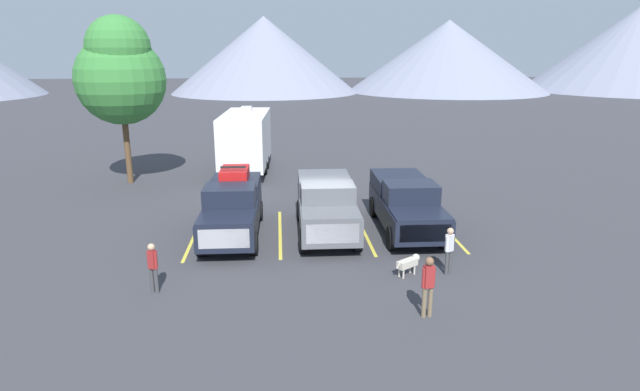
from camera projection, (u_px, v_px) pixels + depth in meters
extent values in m
plane|color=#38383D|center=(323.00, 236.00, 20.06)|extent=(240.00, 240.00, 0.00)
cube|color=black|center=(232.00, 214.00, 19.79)|extent=(2.05, 5.70, 0.95)
cube|color=black|center=(226.00, 218.00, 17.69)|extent=(1.91, 1.62, 0.08)
cube|color=black|center=(230.00, 196.00, 19.07)|extent=(1.87, 1.50, 0.75)
cube|color=slate|center=(228.00, 200.00, 18.49)|extent=(1.73, 0.24, 0.56)
cube|color=black|center=(235.00, 185.00, 21.07)|extent=(1.97, 2.64, 0.51)
cube|color=silver|center=(224.00, 239.00, 17.08)|extent=(1.67, 0.09, 0.66)
cylinder|color=black|center=(254.00, 243.00, 18.12)|extent=(0.29, 0.82, 0.82)
cylinder|color=black|center=(201.00, 245.00, 18.01)|extent=(0.29, 0.82, 0.82)
cylinder|color=black|center=(259.00, 211.00, 21.83)|extent=(0.29, 0.82, 0.82)
cylinder|color=black|center=(215.00, 211.00, 21.72)|extent=(0.29, 0.82, 0.82)
cube|color=red|center=(235.00, 174.00, 20.94)|extent=(1.11, 1.69, 0.45)
cylinder|color=black|center=(245.00, 177.00, 20.41)|extent=(0.19, 0.44, 0.44)
cylinder|color=black|center=(222.00, 177.00, 20.36)|extent=(0.19, 0.44, 0.44)
cylinder|color=black|center=(247.00, 171.00, 21.52)|extent=(0.19, 0.44, 0.44)
cylinder|color=black|center=(225.00, 171.00, 21.46)|extent=(0.19, 0.44, 0.44)
cube|color=black|center=(233.00, 167.00, 20.39)|extent=(0.98, 0.10, 0.08)
cube|color=#595B60|center=(327.00, 212.00, 19.98)|extent=(2.18, 5.32, 0.98)
cube|color=#595B60|center=(331.00, 213.00, 18.01)|extent=(2.03, 1.51, 0.08)
cube|color=#595B60|center=(328.00, 193.00, 19.30)|extent=(1.99, 1.41, 0.73)
cube|color=slate|center=(329.00, 197.00, 18.76)|extent=(1.84, 0.24, 0.54)
cube|color=#595B60|center=(324.00, 183.00, 21.15)|extent=(2.09, 2.46, 0.59)
cube|color=silver|center=(333.00, 234.00, 17.46)|extent=(1.78, 0.09, 0.68)
cylinder|color=black|center=(358.00, 240.00, 18.44)|extent=(0.29, 0.85, 0.85)
cylinder|color=black|center=(303.00, 241.00, 18.33)|extent=(0.29, 0.85, 0.85)
cylinder|color=black|center=(346.00, 210.00, 21.90)|extent=(0.29, 0.85, 0.85)
cylinder|color=black|center=(300.00, 211.00, 21.78)|extent=(0.29, 0.85, 0.85)
cube|color=black|center=(407.00, 210.00, 20.40)|extent=(2.15, 5.76, 0.88)
cube|color=black|center=(420.00, 214.00, 18.29)|extent=(2.01, 1.63, 0.08)
cube|color=black|center=(411.00, 193.00, 19.68)|extent=(1.96, 1.52, 0.76)
cube|color=slate|center=(414.00, 196.00, 19.10)|extent=(1.82, 0.25, 0.56)
cube|color=black|center=(399.00, 182.00, 21.69)|extent=(2.06, 2.67, 0.59)
cube|color=silver|center=(425.00, 233.00, 17.66)|extent=(1.75, 0.09, 0.61)
cylinder|color=black|center=(444.00, 237.00, 18.70)|extent=(0.29, 0.85, 0.84)
cylinder|color=black|center=(392.00, 238.00, 18.59)|extent=(0.29, 0.85, 0.84)
cylinder|color=black|center=(418.00, 206.00, 22.45)|extent=(0.29, 0.85, 0.84)
cylinder|color=black|center=(374.00, 207.00, 22.33)|extent=(0.29, 0.85, 0.84)
cube|color=gold|center=(195.00, 235.00, 20.13)|extent=(0.12, 5.50, 0.01)
cube|color=gold|center=(280.00, 233.00, 20.38)|extent=(0.12, 5.50, 0.01)
cube|color=gold|center=(363.00, 231.00, 20.63)|extent=(0.12, 5.50, 0.01)
cube|color=gold|center=(445.00, 228.00, 20.88)|extent=(0.12, 5.50, 0.01)
cube|color=white|center=(246.00, 138.00, 30.21)|extent=(2.82, 6.69, 2.86)
cube|color=brown|center=(224.00, 136.00, 30.14)|extent=(0.36, 6.30, 0.24)
cube|color=silver|center=(247.00, 109.00, 30.74)|extent=(0.64, 0.73, 0.30)
cube|color=#333333|center=(239.00, 182.00, 26.91)|extent=(0.18, 1.20, 0.12)
cylinder|color=black|center=(265.00, 168.00, 29.91)|extent=(0.26, 0.77, 0.76)
cylinder|color=black|center=(225.00, 168.00, 29.85)|extent=(0.26, 0.77, 0.76)
cylinder|color=black|center=(267.00, 162.00, 31.42)|extent=(0.26, 0.77, 0.76)
cylinder|color=black|center=(229.00, 162.00, 31.37)|extent=(0.26, 0.77, 0.76)
cylinder|color=#3F3F42|center=(156.00, 281.00, 15.24)|extent=(0.11, 0.11, 0.77)
cylinder|color=#3F3F42|center=(152.00, 280.00, 15.30)|extent=(0.11, 0.11, 0.77)
cube|color=maroon|center=(152.00, 259.00, 15.09)|extent=(0.28, 0.26, 0.55)
sphere|color=tan|center=(151.00, 247.00, 14.99)|extent=(0.21, 0.21, 0.21)
cylinder|color=maroon|center=(156.00, 261.00, 15.05)|extent=(0.09, 0.09, 0.49)
cylinder|color=maroon|center=(149.00, 260.00, 15.15)|extent=(0.09, 0.09, 0.49)
cylinder|color=#726047|center=(430.00, 301.00, 13.89)|extent=(0.13, 0.13, 0.86)
cylinder|color=#726047|center=(424.00, 302.00, 13.85)|extent=(0.13, 0.13, 0.86)
cube|color=maroon|center=(429.00, 276.00, 13.67)|extent=(0.28, 0.23, 0.61)
sphere|color=brown|center=(430.00, 261.00, 13.56)|extent=(0.23, 0.23, 0.23)
cylinder|color=maroon|center=(433.00, 277.00, 13.71)|extent=(0.10, 0.10, 0.55)
cylinder|color=maroon|center=(424.00, 278.00, 13.65)|extent=(0.10, 0.10, 0.55)
cylinder|color=#3F3F42|center=(450.00, 262.00, 16.60)|extent=(0.11, 0.11, 0.78)
cylinder|color=#3F3F42|center=(447.00, 263.00, 16.50)|extent=(0.11, 0.11, 0.78)
cube|color=silver|center=(450.00, 243.00, 16.37)|extent=(0.29, 0.28, 0.55)
sphere|color=tan|center=(450.00, 231.00, 16.27)|extent=(0.21, 0.21, 0.21)
cylinder|color=silver|center=(452.00, 243.00, 16.45)|extent=(0.09, 0.09, 0.50)
cylinder|color=silver|center=(447.00, 244.00, 16.30)|extent=(0.09, 0.09, 0.50)
cube|color=beige|center=(407.00, 263.00, 16.42)|extent=(0.76, 0.64, 0.22)
sphere|color=beige|center=(416.00, 258.00, 16.64)|extent=(0.25, 0.25, 0.25)
cylinder|color=beige|center=(398.00, 265.00, 16.16)|extent=(0.15, 0.12, 0.20)
cylinder|color=beige|center=(410.00, 268.00, 16.71)|extent=(0.06, 0.06, 0.30)
cylinder|color=beige|center=(414.00, 270.00, 16.58)|extent=(0.06, 0.06, 0.30)
cylinder|color=beige|center=(399.00, 272.00, 16.40)|extent=(0.06, 0.06, 0.30)
cylinder|color=beige|center=(403.00, 274.00, 16.26)|extent=(0.06, 0.06, 0.30)
cylinder|color=brown|center=(127.00, 143.00, 27.60)|extent=(0.31, 0.31, 4.27)
sphere|color=#387F38|center=(121.00, 80.00, 26.73)|extent=(4.54, 4.54, 4.54)
sphere|color=#387F38|center=(118.00, 48.00, 26.00)|extent=(3.18, 3.18, 3.18)
cone|color=gray|center=(264.00, 55.00, 86.93)|extent=(31.07, 31.07, 12.32)
cone|color=gray|center=(448.00, 56.00, 89.41)|extent=(33.82, 33.82, 11.86)
cone|color=gray|center=(640.00, 47.00, 90.50)|extent=(37.58, 37.58, 14.78)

